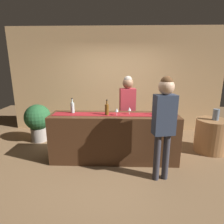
{
  "coord_description": "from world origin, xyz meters",
  "views": [
    {
      "loc": [
        0.08,
        -3.55,
        1.94
      ],
      "look_at": [
        -0.04,
        0.0,
        1.01
      ],
      "focal_mm": 30.26,
      "sensor_mm": 36.0,
      "label": 1
    }
  ],
  "objects_px": {
    "wine_bottle_amber": "(107,109)",
    "customer_sipping": "(164,118)",
    "bartender": "(127,105)",
    "round_side_table": "(211,136)",
    "wine_bottle_green": "(165,110)",
    "potted_plant_tall": "(38,120)",
    "wine_bottle_clear": "(73,107)",
    "vase_on_side_table": "(216,115)",
    "wine_glass_mid_counter": "(117,110)",
    "wine_glass_near_customer": "(129,109)"
  },
  "relations": [
    {
      "from": "wine_glass_near_customer",
      "to": "potted_plant_tall",
      "type": "height_order",
      "value": "wine_glass_near_customer"
    },
    {
      "from": "bartender",
      "to": "customer_sipping",
      "type": "height_order",
      "value": "customer_sipping"
    },
    {
      "from": "wine_bottle_amber",
      "to": "bartender",
      "type": "height_order",
      "value": "bartender"
    },
    {
      "from": "wine_bottle_amber",
      "to": "customer_sipping",
      "type": "xyz_separation_m",
      "value": [
        0.95,
        -0.61,
        0.01
      ]
    },
    {
      "from": "wine_bottle_clear",
      "to": "wine_bottle_amber",
      "type": "distance_m",
      "value": 0.71
    },
    {
      "from": "potted_plant_tall",
      "to": "wine_glass_near_customer",
      "type": "bearing_deg",
      "value": -22.14
    },
    {
      "from": "wine_glass_near_customer",
      "to": "round_side_table",
      "type": "xyz_separation_m",
      "value": [
        1.86,
        0.45,
        -0.7
      ]
    },
    {
      "from": "wine_bottle_clear",
      "to": "wine_bottle_amber",
      "type": "relative_size",
      "value": 1.0
    },
    {
      "from": "wine_glass_mid_counter",
      "to": "vase_on_side_table",
      "type": "height_order",
      "value": "wine_glass_mid_counter"
    },
    {
      "from": "customer_sipping",
      "to": "round_side_table",
      "type": "relative_size",
      "value": 2.36
    },
    {
      "from": "wine_bottle_green",
      "to": "vase_on_side_table",
      "type": "xyz_separation_m",
      "value": [
        1.22,
        0.5,
        -0.22
      ]
    },
    {
      "from": "wine_bottle_clear",
      "to": "potted_plant_tall",
      "type": "xyz_separation_m",
      "value": [
        -1.1,
        0.83,
        -0.53
      ]
    },
    {
      "from": "vase_on_side_table",
      "to": "wine_glass_near_customer",
      "type": "bearing_deg",
      "value": -167.0
    },
    {
      "from": "wine_glass_near_customer",
      "to": "round_side_table",
      "type": "distance_m",
      "value": 2.04
    },
    {
      "from": "wine_bottle_green",
      "to": "potted_plant_tall",
      "type": "height_order",
      "value": "wine_bottle_green"
    },
    {
      "from": "wine_bottle_amber",
      "to": "wine_bottle_clear",
      "type": "bearing_deg",
      "value": 168.91
    },
    {
      "from": "vase_on_side_table",
      "to": "wine_glass_mid_counter",
      "type": "bearing_deg",
      "value": -166.22
    },
    {
      "from": "customer_sipping",
      "to": "wine_bottle_amber",
      "type": "bearing_deg",
      "value": 136.8
    },
    {
      "from": "round_side_table",
      "to": "potted_plant_tall",
      "type": "height_order",
      "value": "potted_plant_tall"
    },
    {
      "from": "wine_bottle_amber",
      "to": "bartender",
      "type": "distance_m",
      "value": 0.76
    },
    {
      "from": "wine_bottle_clear",
      "to": "bartender",
      "type": "distance_m",
      "value": 1.22
    },
    {
      "from": "wine_bottle_amber",
      "to": "round_side_table",
      "type": "relative_size",
      "value": 0.41
    },
    {
      "from": "wine_bottle_green",
      "to": "wine_glass_near_customer",
      "type": "relative_size",
      "value": 2.1
    },
    {
      "from": "wine_bottle_clear",
      "to": "wine_glass_near_customer",
      "type": "relative_size",
      "value": 2.1
    },
    {
      "from": "wine_glass_mid_counter",
      "to": "customer_sipping",
      "type": "height_order",
      "value": "customer_sipping"
    },
    {
      "from": "bartender",
      "to": "round_side_table",
      "type": "distance_m",
      "value": 1.99
    },
    {
      "from": "wine_bottle_amber",
      "to": "wine_glass_mid_counter",
      "type": "height_order",
      "value": "wine_bottle_amber"
    },
    {
      "from": "wine_glass_near_customer",
      "to": "round_side_table",
      "type": "bearing_deg",
      "value": 13.66
    },
    {
      "from": "wine_glass_mid_counter",
      "to": "potted_plant_tall",
      "type": "xyz_separation_m",
      "value": [
        -1.99,
        1.0,
        -0.52
      ]
    },
    {
      "from": "bartender",
      "to": "potted_plant_tall",
      "type": "height_order",
      "value": "bartender"
    },
    {
      "from": "wine_bottle_green",
      "to": "wine_glass_near_customer",
      "type": "distance_m",
      "value": 0.68
    },
    {
      "from": "customer_sipping",
      "to": "bartender",
      "type": "bearing_deg",
      "value": 102.47
    },
    {
      "from": "round_side_table",
      "to": "wine_bottle_green",
      "type": "bearing_deg",
      "value": -156.43
    },
    {
      "from": "wine_bottle_amber",
      "to": "wine_bottle_green",
      "type": "distance_m",
      "value": 1.11
    },
    {
      "from": "bartender",
      "to": "vase_on_side_table",
      "type": "height_order",
      "value": "bartender"
    },
    {
      "from": "wine_bottle_amber",
      "to": "bartender",
      "type": "xyz_separation_m",
      "value": [
        0.42,
        0.63,
        -0.05
      ]
    },
    {
      "from": "wine_bottle_clear",
      "to": "potted_plant_tall",
      "type": "bearing_deg",
      "value": 143.1
    },
    {
      "from": "round_side_table",
      "to": "potted_plant_tall",
      "type": "distance_m",
      "value": 4.12
    },
    {
      "from": "wine_bottle_clear",
      "to": "wine_glass_near_customer",
      "type": "height_order",
      "value": "wine_bottle_clear"
    },
    {
      "from": "wine_bottle_clear",
      "to": "vase_on_side_table",
      "type": "xyz_separation_m",
      "value": [
        3.03,
        0.36,
        -0.22
      ]
    },
    {
      "from": "wine_bottle_green",
      "to": "potted_plant_tall",
      "type": "relative_size",
      "value": 0.32
    },
    {
      "from": "bartender",
      "to": "round_side_table",
      "type": "xyz_separation_m",
      "value": [
        1.87,
        -0.12,
        -0.66
      ]
    },
    {
      "from": "bartender",
      "to": "vase_on_side_table",
      "type": "bearing_deg",
      "value": 167.47
    },
    {
      "from": "wine_bottle_clear",
      "to": "wine_glass_mid_counter",
      "type": "bearing_deg",
      "value": -10.83
    },
    {
      "from": "wine_bottle_amber",
      "to": "wine_glass_mid_counter",
      "type": "relative_size",
      "value": 2.1
    },
    {
      "from": "wine_bottle_amber",
      "to": "customer_sipping",
      "type": "bearing_deg",
      "value": -32.59
    },
    {
      "from": "wine_bottle_amber",
      "to": "wine_glass_mid_counter",
      "type": "distance_m",
      "value": 0.19
    },
    {
      "from": "vase_on_side_table",
      "to": "potted_plant_tall",
      "type": "relative_size",
      "value": 0.25
    },
    {
      "from": "vase_on_side_table",
      "to": "wine_bottle_amber",
      "type": "bearing_deg",
      "value": -168.09
    },
    {
      "from": "round_side_table",
      "to": "vase_on_side_table",
      "type": "relative_size",
      "value": 3.08
    }
  ]
}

